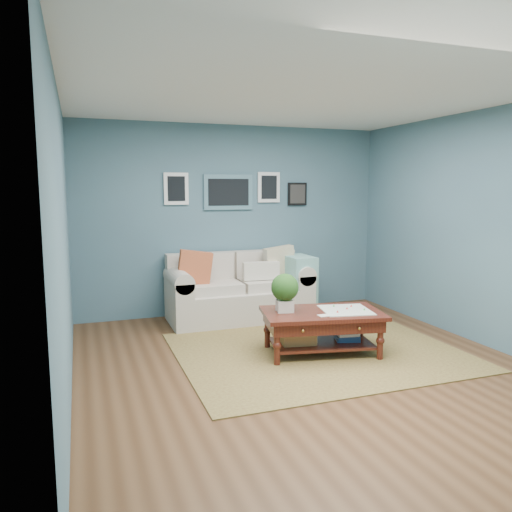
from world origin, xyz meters
name	(u,v)px	position (x,y,z in m)	size (l,w,h in m)	color
room_shell	(306,234)	(0.00, 0.06, 1.36)	(5.00, 5.02, 2.70)	brown
area_rug	(318,351)	(0.32, 0.38, 0.01)	(3.05, 2.44, 0.01)	brown
loveseat	(244,289)	(0.01, 2.03, 0.41)	(1.98, 0.90, 1.02)	beige
coffee_table	(316,319)	(0.27, 0.33, 0.40)	(1.40, 0.98, 0.90)	#38110E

